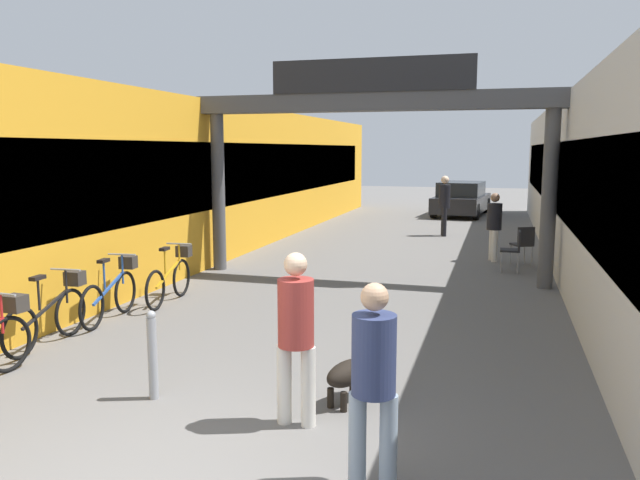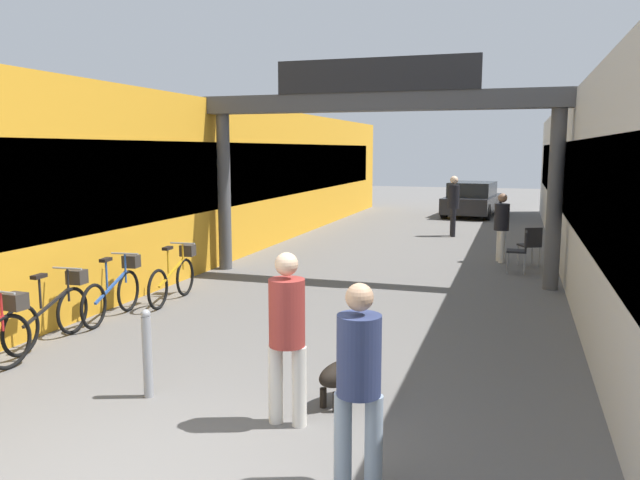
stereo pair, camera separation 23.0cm
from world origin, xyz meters
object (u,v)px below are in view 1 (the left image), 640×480
object	(u,v)px
bicycle_blue_third	(113,291)
bollard_post_metal	(153,354)
cafe_chair_black_nearer	(514,247)
bicycle_black_second	(52,312)
pedestrian_companion	(374,373)
bicycle_orange_farthest	(172,277)
parked_car_black	(461,199)
pedestrian_elderly_walking	(444,201)
pedestrian_carrying_crate	(494,223)
cafe_chair_black_farther	(524,242)
pedestrian_with_dog	(296,328)
dog_on_leash	(352,371)

from	to	relation	value
bicycle_blue_third	bollard_post_metal	bearing A→B (deg)	-48.97
cafe_chair_black_nearer	bicycle_blue_third	bearing A→B (deg)	-136.97
bicycle_black_second	cafe_chair_black_nearer	xyz separation A→B (m)	(6.03, 6.90, 0.10)
pedestrian_companion	bicycle_orange_farthest	bearing A→B (deg)	132.54
bollard_post_metal	parked_car_black	xyz separation A→B (m)	(1.96, 19.68, 0.16)
cafe_chair_black_nearer	parked_car_black	distance (m)	11.65
bicycle_orange_farthest	cafe_chair_black_nearer	xyz separation A→B (m)	(5.68, 4.34, 0.10)
bicycle_black_second	bicycle_orange_farthest	bearing A→B (deg)	82.20
pedestrian_elderly_walking	bicycle_orange_farthest	distance (m)	10.37
pedestrian_carrying_crate	cafe_chair_black_farther	size ratio (longest dim) A/B	1.79
pedestrian_companion	pedestrian_elderly_walking	distance (m)	14.55
pedestrian_with_dog	bicycle_black_second	distance (m)	4.21
bicycle_orange_farthest	bollard_post_metal	size ratio (longest dim) A/B	1.78
dog_on_leash	cafe_chair_black_nearer	distance (m)	7.87
pedestrian_companion	dog_on_leash	bearing A→B (deg)	108.90
bicycle_black_second	cafe_chair_black_nearer	bearing A→B (deg)	48.82
bicycle_black_second	parked_car_black	bearing A→B (deg)	77.02
pedestrian_companion	pedestrian_elderly_walking	xyz separation A→B (m)	(-0.73, 14.53, 0.13)
cafe_chair_black_farther	pedestrian_elderly_walking	bearing A→B (deg)	115.62
bicycle_orange_farthest	pedestrian_with_dog	bearing A→B (deg)	-48.23
pedestrian_elderly_walking	cafe_chair_black_nearer	distance (m)	5.67
pedestrian_with_dog	pedestrian_carrying_crate	size ratio (longest dim) A/B	1.04
dog_on_leash	parked_car_black	world-z (taller)	parked_car_black
pedestrian_elderly_walking	dog_on_leash	size ratio (longest dim) A/B	2.42
dog_on_leash	pedestrian_with_dog	bearing A→B (deg)	-120.07
cafe_chair_black_nearer	cafe_chair_black_farther	bearing A→B (deg)	75.17
pedestrian_elderly_walking	bicycle_blue_third	distance (m)	11.64
pedestrian_companion	cafe_chair_black_nearer	bearing A→B (deg)	82.60
bicycle_blue_third	cafe_chair_black_nearer	size ratio (longest dim) A/B	1.89
pedestrian_with_dog	pedestrian_elderly_walking	xyz separation A→B (m)	(0.19, 13.64, 0.10)
parked_car_black	pedestrian_carrying_crate	bearing A→B (deg)	-82.46
dog_on_leash	cafe_chair_black_farther	distance (m)	8.73
pedestrian_carrying_crate	pedestrian_elderly_walking	xyz separation A→B (m)	(-1.49, 4.05, 0.14)
pedestrian_companion	bollard_post_metal	size ratio (longest dim) A/B	1.70
cafe_chair_black_farther	dog_on_leash	bearing A→B (deg)	-102.91
dog_on_leash	bicycle_blue_third	xyz separation A→B (m)	(-4.26, 2.09, 0.11)
pedestrian_carrying_crate	bicycle_orange_farthest	xyz separation A→B (m)	(-5.25, -5.60, -0.47)
pedestrian_elderly_walking	cafe_chair_black_farther	bearing A→B (deg)	-64.38
pedestrian_with_dog	bollard_post_metal	xyz separation A→B (m)	(-1.63, 0.17, -0.46)
pedestrian_companion	pedestrian_carrying_crate	world-z (taller)	pedestrian_companion
bicycle_black_second	bicycle_orange_farthest	xyz separation A→B (m)	(0.35, 2.56, 0.00)
pedestrian_with_dog	bicycle_orange_farthest	world-z (taller)	pedestrian_with_dog
pedestrian_with_dog	cafe_chair_black_farther	size ratio (longest dim) A/B	1.87
pedestrian_companion	cafe_chair_black_nearer	world-z (taller)	pedestrian_companion
pedestrian_elderly_walking	pedestrian_with_dog	bearing A→B (deg)	-90.78
pedestrian_with_dog	bicycle_orange_farthest	distance (m)	5.39
bicycle_black_second	bicycle_blue_third	distance (m)	1.31
pedestrian_with_dog	dog_on_leash	world-z (taller)	pedestrian_with_dog
pedestrian_with_dog	pedestrian_carrying_crate	xyz separation A→B (m)	(1.68, 9.59, -0.04)
bicycle_black_second	pedestrian_elderly_walking	bearing A→B (deg)	71.40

